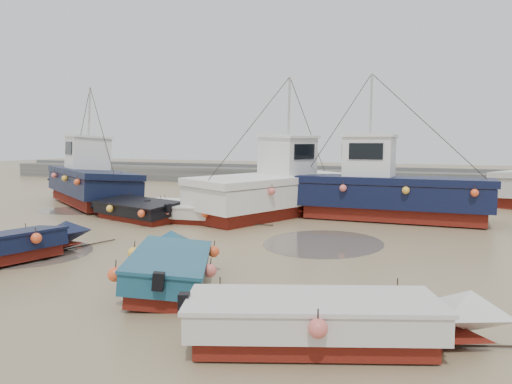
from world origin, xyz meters
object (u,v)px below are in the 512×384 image
dinghy_5 (193,209)px  cabin_boat_2 (379,189)px  cabin_boat_0 (87,180)px  person (122,208)px  dinghy_2 (170,262)px  dinghy_1 (9,243)px  cabin_boat_1 (280,187)px  dinghy_3 (335,316)px  dinghy_4 (132,207)px

dinghy_5 → cabin_boat_2: 8.01m
cabin_boat_0 → person: bearing=-71.5°
dinghy_2 → person: bearing=107.2°
dinghy_1 → person: 11.00m
cabin_boat_1 → dinghy_3: bearing=-45.2°
dinghy_3 → cabin_boat_0: bearing=-149.4°
cabin_boat_1 → cabin_boat_2: same height
dinghy_2 → dinghy_3: 4.93m
person → dinghy_2: bearing=127.2°
dinghy_5 → cabin_boat_0: 8.90m
cabin_boat_0 → cabin_boat_1: same height
dinghy_4 → person: dinghy_4 is taller
dinghy_5 → cabin_boat_1: cabin_boat_1 is taller
dinghy_4 → cabin_boat_2: 10.70m
dinghy_3 → cabin_boat_0: 21.34m
dinghy_1 → dinghy_3: bearing=1.0°
dinghy_4 → dinghy_5: size_ratio=1.16×
dinghy_4 → dinghy_5: 2.88m
dinghy_1 → cabin_boat_1: cabin_boat_1 is taller
cabin_boat_2 → person: cabin_boat_2 is taller
dinghy_5 → cabin_boat_2: (6.95, 3.90, 0.75)m
dinghy_1 → cabin_boat_0: bearing=135.5°
dinghy_4 → dinghy_2: bearing=-120.7°
cabin_boat_2 → person: 12.56m
dinghy_2 → dinghy_3: (4.49, -2.05, -0.01)m
dinghy_1 → dinghy_4: same height
cabin_boat_0 → cabin_boat_2: 15.26m
cabin_boat_1 → dinghy_5: bearing=-106.4°
dinghy_1 → dinghy_5: bearing=93.3°
person → dinghy_3: bearing=133.2°
dinghy_2 → cabin_boat_2: size_ratio=0.50×
dinghy_4 → dinghy_3: bearing=-112.9°
dinghy_2 → dinghy_4: (-6.83, 7.72, -0.01)m
dinghy_2 → person: (-9.40, 10.36, -0.55)m
dinghy_4 → cabin_boat_0: (-5.43, 3.44, 0.76)m
dinghy_2 → cabin_boat_1: bearing=71.8°
dinghy_4 → dinghy_5: (2.86, 0.29, 0.02)m
dinghy_3 → cabin_boat_0: size_ratio=0.62×
dinghy_5 → person: size_ratio=3.03×
person → dinghy_4: bearing=129.2°
dinghy_3 → dinghy_5: (-8.45, 10.06, 0.02)m
dinghy_1 → cabin_boat_2: size_ratio=0.52×
dinghy_2 → cabin_boat_2: 12.30m
dinghy_1 → person: bearing=125.0°
dinghy_1 → dinghy_3: size_ratio=0.92×
cabin_boat_2 → cabin_boat_1: bearing=96.2°
dinghy_4 → dinghy_5: bearing=-66.4°
cabin_boat_2 → person: bearing=96.3°
dinghy_5 → person: bearing=-120.2°
cabin_boat_0 → dinghy_3: bearing=-94.0°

